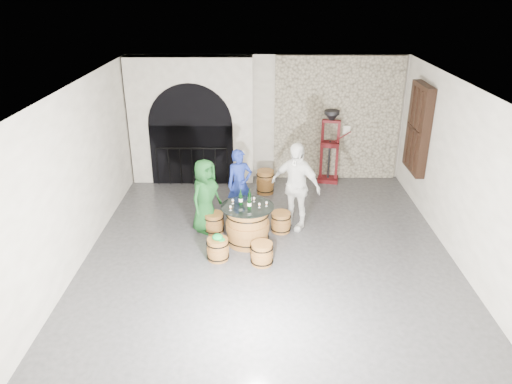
{
  "coord_description": "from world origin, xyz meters",
  "views": [
    {
      "loc": [
        -0.19,
        -8.16,
        4.86
      ],
      "look_at": [
        -0.25,
        0.54,
        1.05
      ],
      "focal_mm": 34.0,
      "sensor_mm": 36.0,
      "label": 1
    }
  ],
  "objects_px": {
    "barrel_stool_far": "(242,215)",
    "barrel_stool_right": "(281,222)",
    "person_blue": "(240,184)",
    "wine_bottle_center": "(249,203)",
    "wine_bottle_right": "(250,198)",
    "barrel_stool_left": "(214,223)",
    "person_white": "(295,186)",
    "barrel_table": "(248,225)",
    "person_green": "(205,196)",
    "barrel_stool_near_left": "(218,249)",
    "corking_press": "(330,141)",
    "wine_bottle_left": "(241,199)",
    "barrel_stool_near_right": "(262,254)",
    "side_barrel": "(265,182)"
  },
  "relations": [
    {
      "from": "barrel_stool_far",
      "to": "wine_bottle_right",
      "type": "height_order",
      "value": "wine_bottle_right"
    },
    {
      "from": "barrel_stool_far",
      "to": "wine_bottle_right",
      "type": "xyz_separation_m",
      "value": [
        0.18,
        -0.71,
        0.73
      ]
    },
    {
      "from": "person_blue",
      "to": "person_green",
      "type": "bearing_deg",
      "value": -159.81
    },
    {
      "from": "barrel_stool_left",
      "to": "wine_bottle_center",
      "type": "height_order",
      "value": "wine_bottle_center"
    },
    {
      "from": "barrel_stool_far",
      "to": "corking_press",
      "type": "bearing_deg",
      "value": 48.3
    },
    {
      "from": "barrel_stool_right",
      "to": "person_green",
      "type": "bearing_deg",
      "value": 177.97
    },
    {
      "from": "barrel_stool_right",
      "to": "barrel_stool_near_right",
      "type": "distance_m",
      "value": 1.34
    },
    {
      "from": "person_blue",
      "to": "wine_bottle_left",
      "type": "bearing_deg",
      "value": -109.03
    },
    {
      "from": "person_green",
      "to": "wine_bottle_left",
      "type": "height_order",
      "value": "person_green"
    },
    {
      "from": "barrel_stool_far",
      "to": "corking_press",
      "type": "relative_size",
      "value": 0.23
    },
    {
      "from": "barrel_stool_near_left",
      "to": "wine_bottle_right",
      "type": "distance_m",
      "value": 1.2
    },
    {
      "from": "barrel_stool_left",
      "to": "barrel_stool_near_left",
      "type": "height_order",
      "value": "same"
    },
    {
      "from": "wine_bottle_center",
      "to": "side_barrel",
      "type": "bearing_deg",
      "value": 82.64
    },
    {
      "from": "person_blue",
      "to": "wine_bottle_center",
      "type": "xyz_separation_m",
      "value": [
        0.24,
        -1.3,
        0.16
      ]
    },
    {
      "from": "wine_bottle_right",
      "to": "corking_press",
      "type": "distance_m",
      "value": 3.74
    },
    {
      "from": "wine_bottle_left",
      "to": "wine_bottle_right",
      "type": "relative_size",
      "value": 1.0
    },
    {
      "from": "barrel_stool_far",
      "to": "wine_bottle_right",
      "type": "distance_m",
      "value": 1.04
    },
    {
      "from": "person_white",
      "to": "wine_bottle_center",
      "type": "bearing_deg",
      "value": -108.18
    },
    {
      "from": "barrel_stool_far",
      "to": "person_white",
      "type": "distance_m",
      "value": 1.35
    },
    {
      "from": "barrel_stool_near_right",
      "to": "wine_bottle_right",
      "type": "bearing_deg",
      "value": 104.95
    },
    {
      "from": "person_green",
      "to": "wine_bottle_left",
      "type": "relative_size",
      "value": 4.83
    },
    {
      "from": "person_blue",
      "to": "wine_bottle_right",
      "type": "height_order",
      "value": "person_blue"
    },
    {
      "from": "wine_bottle_center",
      "to": "wine_bottle_right",
      "type": "bearing_deg",
      "value": 90.23
    },
    {
      "from": "barrel_stool_far",
      "to": "barrel_stool_right",
      "type": "distance_m",
      "value": 0.89
    },
    {
      "from": "person_green",
      "to": "person_blue",
      "type": "distance_m",
      "value": 0.93
    },
    {
      "from": "barrel_stool_left",
      "to": "barrel_stool_near_right",
      "type": "height_order",
      "value": "same"
    },
    {
      "from": "barrel_stool_right",
      "to": "wine_bottle_left",
      "type": "distance_m",
      "value": 1.17
    },
    {
      "from": "corking_press",
      "to": "barrel_stool_right",
      "type": "bearing_deg",
      "value": -104.42
    },
    {
      "from": "barrel_stool_near_left",
      "to": "wine_bottle_center",
      "type": "distance_m",
      "value": 1.06
    },
    {
      "from": "barrel_stool_far",
      "to": "barrel_stool_near_left",
      "type": "height_order",
      "value": "same"
    },
    {
      "from": "barrel_table",
      "to": "person_blue",
      "type": "xyz_separation_m",
      "value": [
        -0.2,
        1.17,
        0.38
      ]
    },
    {
      "from": "wine_bottle_left",
      "to": "side_barrel",
      "type": "height_order",
      "value": "wine_bottle_left"
    },
    {
      "from": "wine_bottle_center",
      "to": "person_green",
      "type": "bearing_deg",
      "value": 143.78
    },
    {
      "from": "barrel_table",
      "to": "barrel_stool_near_right",
      "type": "height_order",
      "value": "barrel_table"
    },
    {
      "from": "barrel_stool_left",
      "to": "wine_bottle_center",
      "type": "bearing_deg",
      "value": -37.14
    },
    {
      "from": "person_green",
      "to": "corking_press",
      "type": "bearing_deg",
      "value": -11.97
    },
    {
      "from": "person_green",
      "to": "wine_bottle_center",
      "type": "distance_m",
      "value": 1.15
    },
    {
      "from": "barrel_stool_right",
      "to": "wine_bottle_right",
      "type": "bearing_deg",
      "value": -150.13
    },
    {
      "from": "wine_bottle_center",
      "to": "corking_press",
      "type": "distance_m",
      "value": 3.95
    },
    {
      "from": "barrel_stool_left",
      "to": "wine_bottle_right",
      "type": "relative_size",
      "value": 1.32
    },
    {
      "from": "barrel_stool_near_left",
      "to": "wine_bottle_right",
      "type": "bearing_deg",
      "value": 52.2
    },
    {
      "from": "side_barrel",
      "to": "barrel_stool_far",
      "type": "bearing_deg",
      "value": -107.32
    },
    {
      "from": "barrel_table",
      "to": "barrel_stool_left",
      "type": "height_order",
      "value": "barrel_table"
    },
    {
      "from": "barrel_stool_right",
      "to": "barrel_stool_near_left",
      "type": "distance_m",
      "value": 1.67
    },
    {
      "from": "wine_bottle_center",
      "to": "wine_bottle_right",
      "type": "relative_size",
      "value": 1.0
    },
    {
      "from": "barrel_table",
      "to": "person_blue",
      "type": "height_order",
      "value": "person_blue"
    },
    {
      "from": "barrel_stool_far",
      "to": "barrel_stool_near_left",
      "type": "bearing_deg",
      "value": -105.5
    },
    {
      "from": "barrel_stool_near_left",
      "to": "person_white",
      "type": "relative_size",
      "value": 0.23
    },
    {
      "from": "wine_bottle_left",
      "to": "wine_bottle_right",
      "type": "bearing_deg",
      "value": 14.92
    },
    {
      "from": "barrel_table",
      "to": "barrel_stool_left",
      "type": "distance_m",
      "value": 0.86
    }
  ]
}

